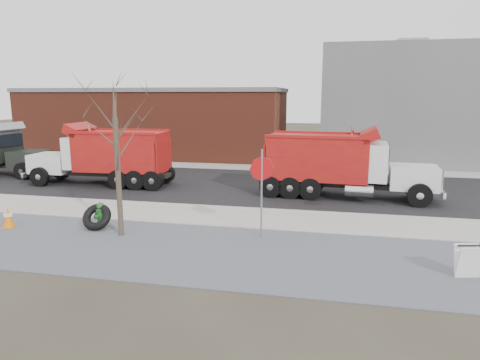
% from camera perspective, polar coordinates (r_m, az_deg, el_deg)
% --- Properties ---
extents(ground, '(120.00, 120.00, 0.00)m').
position_cam_1_polar(ground, '(16.51, -1.34, -5.34)').
color(ground, '#383328').
rests_on(ground, ground).
extents(gravel_verge, '(60.00, 5.00, 0.03)m').
position_cam_1_polar(gravel_verge, '(13.30, -4.81, -9.46)').
color(gravel_verge, gray).
rests_on(gravel_verge, ground).
extents(sidewalk, '(60.00, 2.50, 0.06)m').
position_cam_1_polar(sidewalk, '(16.74, -1.14, -5.00)').
color(sidewalk, '#9E9B93').
rests_on(sidewalk, ground).
extents(curb, '(60.00, 0.15, 0.11)m').
position_cam_1_polar(curb, '(17.95, -0.21, -3.80)').
color(curb, '#9E9B93').
rests_on(curb, ground).
extents(road, '(60.00, 9.40, 0.02)m').
position_cam_1_polar(road, '(22.50, 2.31, -0.84)').
color(road, black).
rests_on(road, ground).
extents(far_sidewalk, '(60.00, 2.00, 0.06)m').
position_cam_1_polar(far_sidewalk, '(28.04, 4.25, 1.58)').
color(far_sidewalk, '#9E9B93').
rests_on(far_sidewalk, ground).
extents(building_grey, '(12.00, 10.00, 8.00)m').
position_cam_1_polar(building_grey, '(33.85, 21.26, 9.26)').
color(building_grey, slate).
rests_on(building_grey, ground).
extents(building_brick, '(20.20, 8.20, 5.30)m').
position_cam_1_polar(building_brick, '(35.22, -11.04, 7.66)').
color(building_brick, brown).
rests_on(building_brick, ground).
extents(bare_tree, '(3.20, 3.20, 5.20)m').
position_cam_1_polar(bare_tree, '(14.58, -16.19, 5.23)').
color(bare_tree, '#382D23').
rests_on(bare_tree, ground).
extents(fire_hydrant, '(0.53, 0.52, 0.94)m').
position_cam_1_polar(fire_hydrant, '(16.25, -18.07, -4.59)').
color(fire_hydrant, '#276627').
rests_on(fire_hydrant, ground).
extents(truck_tire, '(1.08, 0.94, 0.98)m').
position_cam_1_polar(truck_tire, '(16.09, -18.54, -4.69)').
color(truck_tire, black).
rests_on(truck_tire, ground).
extents(stop_sign, '(0.75, 0.37, 3.00)m').
position_cam_1_polar(stop_sign, '(14.02, 2.91, 0.18)').
color(stop_sign, gray).
rests_on(stop_sign, ground).
extents(sandwich_board, '(0.72, 0.53, 0.90)m').
position_cam_1_polar(sandwich_board, '(12.75, 28.17, -9.53)').
color(sandwich_board, white).
rests_on(sandwich_board, ground).
extents(traffic_cone_near, '(0.40, 0.40, 0.77)m').
position_cam_1_polar(traffic_cone_near, '(17.58, -28.52, -4.39)').
color(traffic_cone_near, orange).
rests_on(traffic_cone_near, ground).
extents(dump_truck_red_a, '(8.16, 2.77, 3.27)m').
position_cam_1_polar(dump_truck_red_a, '(20.36, 13.10, 2.34)').
color(dump_truck_red_a, black).
rests_on(dump_truck_red_a, ground).
extents(dump_truck_red_b, '(7.69, 2.45, 3.24)m').
position_cam_1_polar(dump_truck_red_b, '(23.67, -17.49, 3.28)').
color(dump_truck_red_b, black).
rests_on(dump_truck_red_b, ground).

